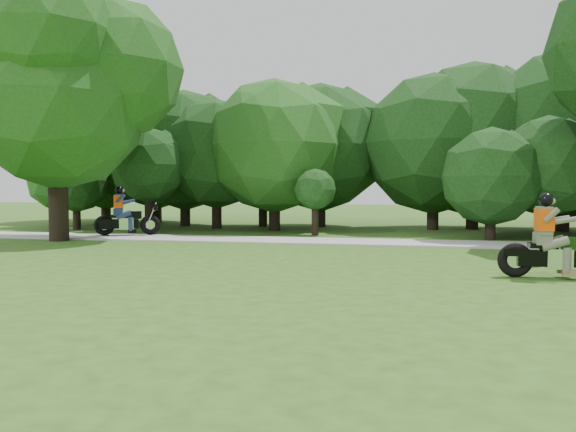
{
  "coord_description": "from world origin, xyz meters",
  "views": [
    {
      "loc": [
        1.69,
        -11.43,
        1.94
      ],
      "look_at": [
        -1.53,
        3.81,
        1.13
      ],
      "focal_mm": 35.0,
      "sensor_mm": 36.0,
      "label": 1
    }
  ],
  "objects": [
    {
      "name": "touring_motorcycle",
      "position": [
        -9.05,
        8.48,
        0.76
      ],
      "size": [
        2.37,
        1.5,
        1.91
      ],
      "rotation": [
        0.0,
        0.0,
        0.43
      ],
      "color": "black",
      "rests_on": "walkway"
    },
    {
      "name": "ground",
      "position": [
        0.0,
        0.0,
        0.0
      ],
      "size": [
        100.0,
        100.0,
        0.0
      ],
      "primitive_type": "plane",
      "color": "#2E4F16",
      "rests_on": "ground"
    },
    {
      "name": "chopper_motorcycle",
      "position": [
        4.76,
        1.28,
        0.67
      ],
      "size": [
        2.54,
        0.68,
        1.82
      ],
      "rotation": [
        0.0,
        0.0,
        0.02
      ],
      "color": "black",
      "rests_on": "ground"
    },
    {
      "name": "walkway",
      "position": [
        0.0,
        8.0,
        0.03
      ],
      "size": [
        60.0,
        2.2,
        0.06
      ],
      "primitive_type": "cube",
      "color": "#ACACA6",
      "rests_on": "ground"
    },
    {
      "name": "big_tree_west",
      "position": [
        -10.54,
        6.85,
        5.76
      ],
      "size": [
        8.64,
        6.56,
        9.96
      ],
      "color": "black",
      "rests_on": "ground"
    },
    {
      "name": "tree_line",
      "position": [
        0.07,
        14.67,
        3.71
      ],
      "size": [
        38.65,
        12.31,
        7.87
      ],
      "color": "black",
      "rests_on": "ground"
    }
  ]
}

